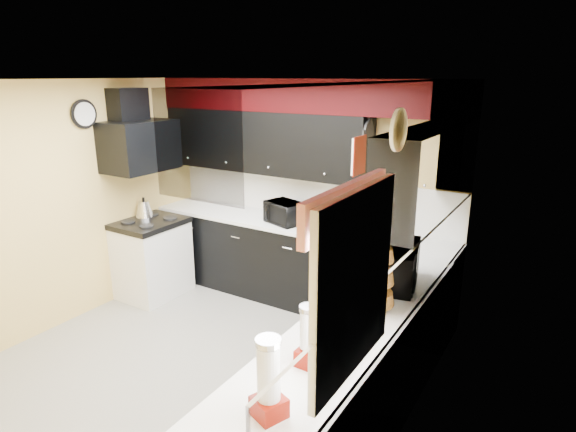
% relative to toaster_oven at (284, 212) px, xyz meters
% --- Properties ---
extents(ground, '(3.60, 3.60, 0.00)m').
position_rel_toaster_oven_xyz_m(ground, '(0.09, -1.44, -1.06)').
color(ground, gray).
rests_on(ground, ground).
extents(wall_back, '(3.60, 0.06, 2.50)m').
position_rel_toaster_oven_xyz_m(wall_back, '(0.09, 0.36, 0.19)').
color(wall_back, '#E0C666').
rests_on(wall_back, ground).
extents(wall_right, '(0.06, 3.60, 2.50)m').
position_rel_toaster_oven_xyz_m(wall_right, '(1.89, -1.44, 0.19)').
color(wall_right, '#E0C666').
rests_on(wall_right, ground).
extents(wall_left, '(0.06, 3.60, 2.50)m').
position_rel_toaster_oven_xyz_m(wall_left, '(-1.71, -1.44, 0.19)').
color(wall_left, '#E0C666').
rests_on(wall_left, ground).
extents(ceiling, '(3.60, 3.60, 0.06)m').
position_rel_toaster_oven_xyz_m(ceiling, '(0.09, -1.44, 1.44)').
color(ceiling, white).
rests_on(ceiling, wall_back).
extents(cab_back, '(3.60, 0.60, 0.90)m').
position_rel_toaster_oven_xyz_m(cab_back, '(0.09, 0.06, -0.61)').
color(cab_back, black).
rests_on(cab_back, ground).
extents(cab_right, '(0.60, 3.00, 0.90)m').
position_rel_toaster_oven_xyz_m(cab_right, '(1.59, -1.74, -0.61)').
color(cab_right, black).
rests_on(cab_right, ground).
extents(counter_back, '(3.62, 0.64, 0.04)m').
position_rel_toaster_oven_xyz_m(counter_back, '(0.09, 0.06, -0.14)').
color(counter_back, white).
rests_on(counter_back, cab_back).
extents(counter_right, '(0.64, 3.02, 0.04)m').
position_rel_toaster_oven_xyz_m(counter_right, '(1.59, -1.74, -0.14)').
color(counter_right, white).
rests_on(counter_right, cab_right).
extents(splash_back, '(3.60, 0.02, 0.50)m').
position_rel_toaster_oven_xyz_m(splash_back, '(0.09, 0.35, 0.13)').
color(splash_back, white).
rests_on(splash_back, counter_back).
extents(splash_right, '(0.02, 3.60, 0.50)m').
position_rel_toaster_oven_xyz_m(splash_right, '(1.88, -1.44, 0.13)').
color(splash_right, white).
rests_on(splash_right, counter_right).
extents(upper_back, '(2.60, 0.35, 0.70)m').
position_rel_toaster_oven_xyz_m(upper_back, '(-0.41, 0.18, 0.74)').
color(upper_back, black).
rests_on(upper_back, wall_back).
extents(upper_right, '(0.35, 1.80, 0.70)m').
position_rel_toaster_oven_xyz_m(upper_right, '(1.72, -0.54, 0.74)').
color(upper_right, black).
rests_on(upper_right, wall_right).
extents(soffit_back, '(3.60, 0.36, 0.35)m').
position_rel_toaster_oven_xyz_m(soffit_back, '(0.09, 0.18, 1.26)').
color(soffit_back, black).
rests_on(soffit_back, wall_back).
extents(soffit_right, '(0.36, 3.24, 0.35)m').
position_rel_toaster_oven_xyz_m(soffit_right, '(1.71, -1.62, 1.26)').
color(soffit_right, black).
rests_on(soffit_right, wall_right).
extents(stove, '(0.60, 0.75, 0.86)m').
position_rel_toaster_oven_xyz_m(stove, '(-1.41, -0.69, -0.63)').
color(stove, white).
rests_on(stove, ground).
extents(cooktop, '(0.62, 0.77, 0.06)m').
position_rel_toaster_oven_xyz_m(cooktop, '(-1.41, -0.69, -0.17)').
color(cooktop, black).
rests_on(cooktop, stove).
extents(hood, '(0.50, 0.78, 0.55)m').
position_rel_toaster_oven_xyz_m(hood, '(-1.46, -0.69, 0.72)').
color(hood, black).
rests_on(hood, wall_left).
extents(hood_duct, '(0.24, 0.40, 0.40)m').
position_rel_toaster_oven_xyz_m(hood_duct, '(-1.59, -0.69, 1.14)').
color(hood_duct, black).
rests_on(hood_duct, wall_left).
extents(window, '(0.03, 0.86, 0.96)m').
position_rel_toaster_oven_xyz_m(window, '(1.88, -2.34, 0.49)').
color(window, white).
rests_on(window, wall_right).
extents(valance, '(0.04, 0.88, 0.20)m').
position_rel_toaster_oven_xyz_m(valance, '(1.82, -2.34, 0.89)').
color(valance, red).
rests_on(valance, wall_right).
extents(pan_top, '(0.03, 0.22, 0.40)m').
position_rel_toaster_oven_xyz_m(pan_top, '(0.91, 0.11, 0.94)').
color(pan_top, black).
rests_on(pan_top, upper_back).
extents(pan_mid, '(0.03, 0.28, 0.46)m').
position_rel_toaster_oven_xyz_m(pan_mid, '(0.91, -0.02, 0.69)').
color(pan_mid, black).
rests_on(pan_mid, upper_back).
extents(pan_low, '(0.03, 0.24, 0.42)m').
position_rel_toaster_oven_xyz_m(pan_low, '(0.91, 0.24, 0.66)').
color(pan_low, black).
rests_on(pan_low, upper_back).
extents(cut_board, '(0.03, 0.26, 0.35)m').
position_rel_toaster_oven_xyz_m(cut_board, '(0.92, -0.14, 0.74)').
color(cut_board, white).
rests_on(cut_board, upper_back).
extents(baskets, '(0.27, 0.27, 0.50)m').
position_rel_toaster_oven_xyz_m(baskets, '(1.61, -1.39, 0.12)').
color(baskets, brown).
rests_on(baskets, upper_right).
extents(clock, '(0.03, 0.30, 0.30)m').
position_rel_toaster_oven_xyz_m(clock, '(-1.68, -1.19, 1.09)').
color(clock, black).
rests_on(clock, wall_left).
extents(deco_plate, '(0.03, 0.24, 0.24)m').
position_rel_toaster_oven_xyz_m(deco_plate, '(1.86, -1.79, 1.19)').
color(deco_plate, white).
rests_on(deco_plate, wall_right).
extents(toaster_oven, '(0.51, 0.46, 0.24)m').
position_rel_toaster_oven_xyz_m(toaster_oven, '(0.00, 0.00, 0.00)').
color(toaster_oven, black).
rests_on(toaster_oven, counter_back).
extents(microwave, '(0.53, 0.67, 0.33)m').
position_rel_toaster_oven_xyz_m(microwave, '(1.58, -0.94, 0.04)').
color(microwave, black).
rests_on(microwave, counter_right).
extents(utensil_crock, '(0.18, 0.18, 0.16)m').
position_rel_toaster_oven_xyz_m(utensil_crock, '(0.78, 0.01, -0.04)').
color(utensil_crock, white).
rests_on(utensil_crock, counter_back).
extents(knife_block, '(0.12, 0.16, 0.25)m').
position_rel_toaster_oven_xyz_m(knife_block, '(1.03, 0.13, 0.00)').
color(knife_block, black).
rests_on(knife_block, counter_back).
extents(kettle, '(0.23, 0.23, 0.19)m').
position_rel_toaster_oven_xyz_m(kettle, '(-1.59, -0.60, -0.05)').
color(kettle, silver).
rests_on(kettle, cooktop).
extents(dispenser_a, '(0.13, 0.13, 0.33)m').
position_rel_toaster_oven_xyz_m(dispenser_a, '(1.57, -2.26, 0.04)').
color(dispenser_a, '#620A00').
rests_on(dispenser_a, counter_right).
extents(dispenser_b, '(0.19, 0.19, 0.40)m').
position_rel_toaster_oven_xyz_m(dispenser_b, '(1.62, -2.73, 0.08)').
color(dispenser_b, '#570D15').
rests_on(dispenser_b, counter_right).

